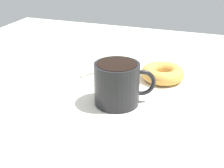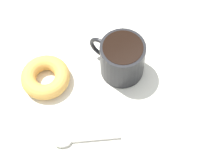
{
  "view_description": "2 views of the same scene",
  "coord_description": "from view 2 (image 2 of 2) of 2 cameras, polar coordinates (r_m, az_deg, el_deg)",
  "views": [
    {
      "loc": [
        58.44,
        22.32,
        32.8
      ],
      "look_at": [
        -2.3,
        0.9,
        2.3
      ],
      "focal_mm": 50.0,
      "sensor_mm": 36.0,
      "label": 1
    },
    {
      "loc": [
        -23.19,
        -29.87,
        72.77
      ],
      "look_at": [
        -2.3,
        0.9,
        2.3
      ],
      "focal_mm": 60.0,
      "sensor_mm": 36.0,
      "label": 2
    }
  ],
  "objects": [
    {
      "name": "coffee_cup",
      "position": [
        0.8,
        1.48,
        3.97
      ],
      "size": [
        9.58,
        12.58,
        9.07
      ],
      "color": "black",
      "rests_on": "napkin"
    },
    {
      "name": "ground_plane",
      "position": [
        0.83,
        1.67,
        -0.73
      ],
      "size": [
        120.0,
        120.0,
        2.0
      ],
      "primitive_type": "cube",
      "color": "beige"
    },
    {
      "name": "donut",
      "position": [
        0.82,
        -10.1,
        1.04
      ],
      "size": [
        10.68,
        10.68,
        3.33
      ],
      "primitive_type": "torus",
      "color": "gold",
      "rests_on": "napkin"
    },
    {
      "name": "napkin",
      "position": [
        0.82,
        0.0,
        -0.7
      ],
      "size": [
        35.4,
        35.4,
        0.3
      ],
      "primitive_type": "cube",
      "rotation": [
        0.0,
        0.0,
        0.05
      ],
      "color": "white",
      "rests_on": "ground_plane"
    },
    {
      "name": "spoon",
      "position": [
        0.77,
        -6.09,
        -8.68
      ],
      "size": [
        12.55,
        7.8,
        0.9
      ],
      "color": "#B7B2A8",
      "rests_on": "napkin"
    }
  ]
}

